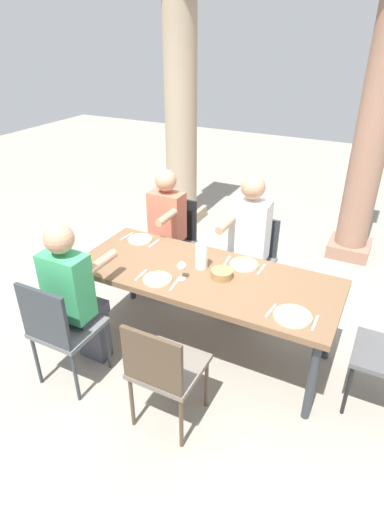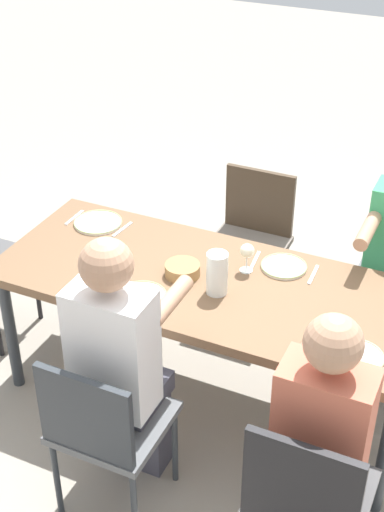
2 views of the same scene
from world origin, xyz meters
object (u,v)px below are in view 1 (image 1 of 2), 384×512
at_px(diner_guest_third, 164,229).
at_px(plate_3, 293,316).
at_px(dining_table, 205,280).
at_px(water_pitcher, 201,257).
at_px(chair_west_south, 60,327).
at_px(plate_2, 244,264).
at_px(stone_column_near, 181,113).
at_px(stone_column_centre, 372,137).
at_px(chair_mid_north, 252,256).
at_px(plate_1, 157,279).
at_px(plate_0, 140,239).
at_px(diner_woman_green, 76,295).
at_px(wine_glass_1, 182,267).
at_px(chair_west_north, 173,237).
at_px(bread_basket, 222,274).
at_px(chair_mid_south, 163,368).
at_px(diner_man_white, 247,244).

bearing_deg(diner_guest_third, plate_3, -30.65).
distance_m(dining_table, water_pitcher, 0.19).
distance_m(chair_west_south, plate_2, 1.50).
xyz_separation_m(stone_column_near, stone_column_centre, (2.30, 0.00, -0.06)).
xyz_separation_m(chair_mid_north, plate_1, (-0.39, -1.09, 0.24)).
relative_size(plate_0, plate_3, 0.86).
bearing_deg(water_pitcher, diner_woman_green, -134.09).
xyz_separation_m(diner_guest_third, wine_glass_1, (0.63, -0.82, 0.17)).
bearing_deg(chair_mid_north, dining_table, -96.93).
xyz_separation_m(chair_mid_north, plate_0, (-0.88, -0.58, 0.24)).
relative_size(chair_west_north, stone_column_centre, 0.32).
relative_size(chair_west_north, diner_guest_third, 0.71).
distance_m(plate_2, water_pitcher, 0.36).
distance_m(chair_west_north, chair_west_south, 1.69).
bearing_deg(diner_guest_third, bread_basket, -35.92).
height_order(chair_west_north, plate_2, chair_west_north).
distance_m(stone_column_near, plate_1, 2.91).
bearing_deg(plate_1, chair_mid_north, 70.43).
distance_m(chair_west_south, chair_mid_south, 0.87).
relative_size(chair_west_south, diner_guest_third, 0.73).
distance_m(chair_west_south, stone_column_centre, 3.66).
distance_m(dining_table, stone_column_centre, 2.58).
relative_size(diner_woman_green, water_pitcher, 6.19).
relative_size(dining_table, wine_glass_1, 13.99).
xyz_separation_m(dining_table, diner_guest_third, (-0.76, 0.67, 0.00)).
height_order(chair_west_north, stone_column_centre, stone_column_centre).
bearing_deg(chair_west_south, chair_west_north, 90.00).
distance_m(chair_west_south, stone_column_near, 3.37).
xyz_separation_m(dining_table, plate_2, (0.23, 0.26, 0.07)).
bearing_deg(diner_guest_third, diner_man_white, 0.35).
xyz_separation_m(dining_table, chair_mid_north, (0.10, 0.84, -0.17)).
height_order(diner_woman_green, water_pitcher, diner_woman_green).
relative_size(dining_table, chair_west_north, 2.31).
relative_size(chair_mid_south, diner_guest_third, 0.69).
bearing_deg(chair_west_north, bread_basket, -42.63).
xyz_separation_m(chair_mid_south, stone_column_near, (-1.55, 3.16, 0.96)).
distance_m(diner_guest_third, bread_basket, 1.11).
bearing_deg(plate_3, diner_guest_third, 149.35).
relative_size(chair_west_south, wine_glass_1, 6.18).
bearing_deg(diner_woman_green, plate_1, 39.39).
height_order(diner_woman_green, plate_3, diner_woman_green).
relative_size(diner_man_white, wine_glass_1, 8.97).
bearing_deg(diner_man_white, chair_mid_north, 89.04).
height_order(plate_0, wine_glass_1, wine_glass_1).
bearing_deg(chair_west_north, plate_3, -35.33).
height_order(plate_3, bread_basket, bread_basket).
relative_size(chair_west_north, wine_glass_1, 6.06).
bearing_deg(water_pitcher, diner_man_white, 74.33).
distance_m(chair_west_south, plate_3, 1.65).
distance_m(chair_west_north, stone_column_near, 1.89).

